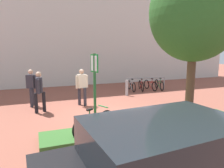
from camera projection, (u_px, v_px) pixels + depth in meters
ground_plane at (110, 115)px, 8.30m from camera, size 60.00×60.00×0.00m
building_facade at (72, 17)px, 14.89m from camera, size 28.00×1.20×10.00m
planter_strip at (150, 126)px, 6.85m from camera, size 7.00×1.10×0.16m
tree_sidewalk at (195, 12)px, 6.58m from camera, size 2.93×2.93×5.42m
parking_sign_post at (95, 84)px, 5.94m from camera, size 0.13×0.35×2.50m
bike_at_sign at (94, 123)px, 6.33m from camera, size 1.53×0.81×0.86m
bike_rack_cluster at (146, 85)px, 13.35m from camera, size 2.63×1.77×0.83m
bollard_steel at (127, 88)px, 11.71m from camera, size 0.16×0.16×0.90m
person_suited_dark at (39, 89)px, 8.46m from camera, size 0.46×0.61×1.72m
person_suited_navy at (31, 85)px, 9.42m from camera, size 0.48×0.49×1.72m
person_casual_tan at (82, 85)px, 9.55m from camera, size 0.60×0.38×1.72m
car_black_suv at (171, 166)px, 3.28m from camera, size 4.42×2.27×1.54m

